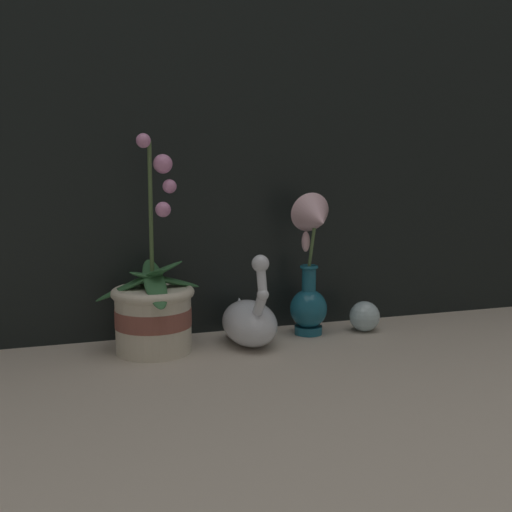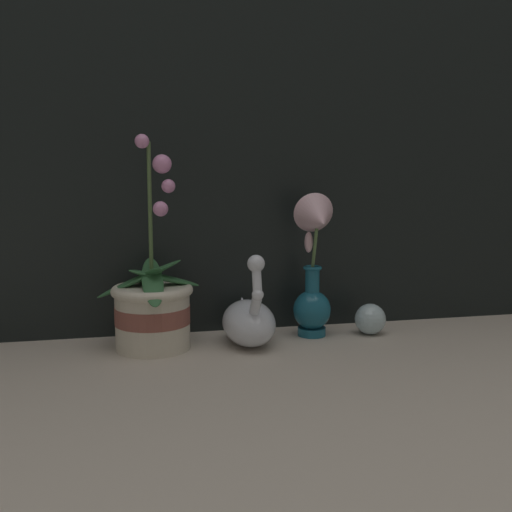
% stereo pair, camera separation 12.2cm
% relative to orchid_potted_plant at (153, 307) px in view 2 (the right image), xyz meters
% --- Properties ---
extents(ground_plane, '(2.80, 2.80, 0.00)m').
position_rel_orchid_potted_plant_xyz_m(ground_plane, '(0.23, -0.12, -0.08)').
color(ground_plane, '#BCB2A3').
extents(window_backdrop, '(2.80, 0.03, 1.20)m').
position_rel_orchid_potted_plant_xyz_m(window_backdrop, '(0.23, 0.12, 0.52)').
color(window_backdrop, black).
rests_on(window_backdrop, ground_plane).
extents(orchid_potted_plant, '(0.22, 0.20, 0.42)m').
position_rel_orchid_potted_plant_xyz_m(orchid_potted_plant, '(0.00, 0.00, 0.00)').
color(orchid_potted_plant, beige).
rests_on(orchid_potted_plant, ground_plane).
extents(swan_figurine, '(0.11, 0.20, 0.20)m').
position_rel_orchid_potted_plant_xyz_m(swan_figurine, '(0.19, -0.01, -0.03)').
color(swan_figurine, silver).
rests_on(swan_figurine, ground_plane).
extents(blue_vase, '(0.09, 0.12, 0.31)m').
position_rel_orchid_potted_plant_xyz_m(blue_vase, '(0.34, 0.01, 0.06)').
color(blue_vase, '#195B75').
rests_on(blue_vase, ground_plane).
extents(glass_sphere, '(0.07, 0.07, 0.07)m').
position_rel_orchid_potted_plant_xyz_m(glass_sphere, '(0.47, 0.01, -0.05)').
color(glass_sphere, silver).
rests_on(glass_sphere, ground_plane).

